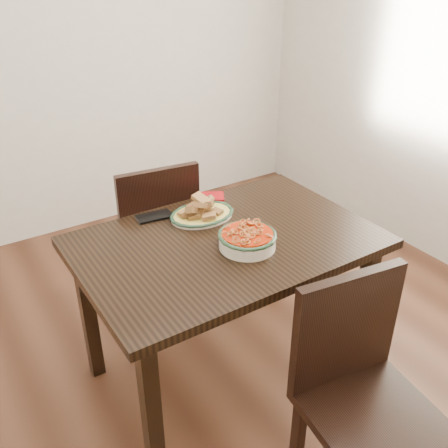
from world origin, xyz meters
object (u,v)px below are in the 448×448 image
chair_far (155,230)px  chair_near (359,384)px  noodle_bowl (247,238)px  fish_plate (202,208)px  dining_table (227,257)px  smartphone (154,216)px

chair_far → chair_near: 1.37m
noodle_bowl → fish_plate: bearing=93.7°
chair_near → fish_plate: size_ratio=3.00×
dining_table → smartphone: size_ratio=7.90×
chair_near → smartphone: size_ratio=5.67×
chair_far → fish_plate: chair_far is taller
dining_table → noodle_bowl: (0.03, -0.10, 0.14)m
dining_table → noodle_bowl: 0.18m
fish_plate → noodle_bowl: size_ratio=1.22×
chair_far → noodle_bowl: bearing=102.6°
noodle_bowl → smartphone: bearing=115.3°
dining_table → chair_near: (0.08, -0.73, -0.16)m
chair_far → fish_plate: (0.05, -0.41, 0.30)m
dining_table → noodle_bowl: bearing=-72.2°
fish_plate → smartphone: fish_plate is taller
fish_plate → smartphone: bearing=148.6°
fish_plate → chair_far: bearing=97.5°
dining_table → chair_far: 0.66m
dining_table → smartphone: 0.39m
fish_plate → chair_near: bearing=-86.1°
chair_near → smartphone: bearing=111.4°
smartphone → chair_far: bearing=72.7°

